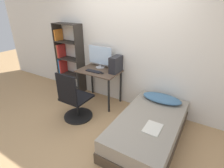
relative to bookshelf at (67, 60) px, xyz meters
name	(u,v)px	position (x,y,z in m)	size (l,w,h in m)	color
ground_plane	(86,133)	(1.53, -1.20, -0.79)	(14.00, 14.00, 0.00)	tan
wall_back	(124,49)	(1.53, 0.17, 0.46)	(8.00, 0.05, 2.50)	silver
desk	(99,76)	(1.10, -0.15, -0.15)	(0.92, 0.61, 0.78)	brown
bookshelf	(67,60)	(0.00, 0.00, 0.00)	(0.71, 0.30, 1.69)	#2D2823
office_chair	(75,102)	(1.07, -0.95, -0.42)	(0.58, 0.58, 1.00)	black
bed	(148,128)	(2.52, -0.75, -0.59)	(0.96, 1.80, 0.42)	#4C3D2D
pillow	(162,98)	(2.52, -0.11, -0.32)	(0.73, 0.36, 0.11)	teal
magazine	(153,128)	(2.65, -0.98, -0.37)	(0.24, 0.32, 0.01)	silver
monitor	(100,56)	(1.01, 0.03, 0.25)	(0.61, 0.21, 0.49)	#B7B7BC
keyboard	(94,71)	(1.04, -0.28, -0.01)	(0.36, 0.11, 0.02)	black
pc_tower	(116,64)	(1.46, -0.04, 0.16)	(0.16, 0.34, 0.34)	#232328
mouse	(102,73)	(1.27, -0.28, -0.01)	(0.06, 0.09, 0.02)	black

